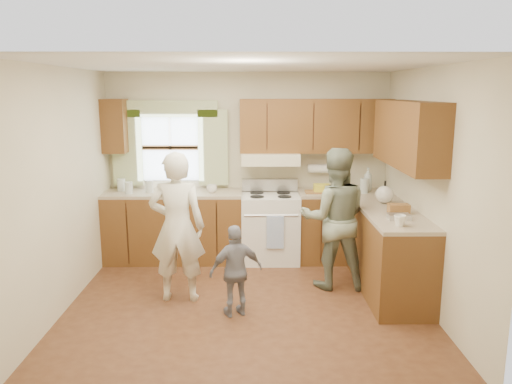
{
  "coord_description": "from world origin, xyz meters",
  "views": [
    {
      "loc": [
        0.06,
        -5.03,
        2.26
      ],
      "look_at": [
        0.1,
        0.4,
        1.15
      ],
      "focal_mm": 35.0,
      "sensor_mm": 36.0,
      "label": 1
    }
  ],
  "objects_px": {
    "woman_left": "(177,227)",
    "stove": "(270,226)",
    "child": "(236,271)",
    "woman_right": "(334,219)"
  },
  "relations": [
    {
      "from": "woman_left",
      "to": "child",
      "type": "distance_m",
      "value": 0.83
    },
    {
      "from": "stove",
      "to": "woman_left",
      "type": "xyz_separation_m",
      "value": [
        -1.05,
        -1.3,
        0.35
      ]
    },
    {
      "from": "woman_left",
      "to": "woman_right",
      "type": "xyz_separation_m",
      "value": [
        1.75,
        0.37,
        -0.0
      ]
    },
    {
      "from": "woman_left",
      "to": "woman_right",
      "type": "distance_m",
      "value": 1.79
    },
    {
      "from": "stove",
      "to": "child",
      "type": "height_order",
      "value": "stove"
    },
    {
      "from": "stove",
      "to": "woman_right",
      "type": "height_order",
      "value": "woman_right"
    },
    {
      "from": "stove",
      "to": "woman_left",
      "type": "distance_m",
      "value": 1.71
    },
    {
      "from": "stove",
      "to": "woman_right",
      "type": "relative_size",
      "value": 0.66
    },
    {
      "from": "woman_left",
      "to": "stove",
      "type": "bearing_deg",
      "value": -128.29
    },
    {
      "from": "woman_left",
      "to": "woman_right",
      "type": "height_order",
      "value": "woman_left"
    }
  ]
}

